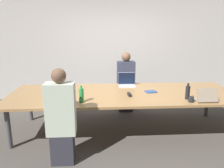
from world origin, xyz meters
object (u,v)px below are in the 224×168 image
object	(u,v)px
laptop_near_left	(64,100)
bottle_near_right	(188,92)
laptop_far_center	(127,82)
cup_near_right	(191,100)
cup_near_left	(50,101)
person_far_center	(126,83)
stapler	(129,95)
bottle_near_left	(81,95)
laptop_near_right	(206,98)
person_near_left	(61,119)

from	to	relation	value
laptop_near_left	bottle_near_right	world-z (taller)	bottle_near_right
laptop_far_center	cup_near_right	distance (m)	1.46
laptop_near_left	cup_near_left	bearing A→B (deg)	-14.11
laptop_far_center	person_far_center	bearing A→B (deg)	85.09
cup_near_left	person_far_center	world-z (taller)	person_far_center
stapler	laptop_near_left	bearing A→B (deg)	-165.91
laptop_near_left	person_far_center	world-z (taller)	person_far_center
laptop_near_left	laptop_far_center	distance (m)	1.61
laptop_near_left	cup_near_right	size ratio (longest dim) A/B	3.61
laptop_near_left	bottle_near_left	bearing A→B (deg)	-152.47
laptop_near_left	laptop_near_right	world-z (taller)	laptop_near_left
laptop_far_center	laptop_near_right	distance (m)	1.62
person_near_left	bottle_near_left	world-z (taller)	person_near_left
laptop_near_left	person_far_center	distance (m)	2.00
person_near_left	bottle_near_right	world-z (taller)	person_near_left
person_near_left	cup_near_left	world-z (taller)	person_near_left
cup_near_left	bottle_near_right	distance (m)	2.26
bottle_near_left	laptop_near_left	bearing A→B (deg)	-152.47
cup_near_left	laptop_far_center	size ratio (longest dim) A/B	0.27
cup_near_right	laptop_near_left	bearing A→B (deg)	-179.65
laptop_near_left	cup_near_left	xyz separation A→B (m)	(-0.23, 0.06, -0.03)
bottle_near_left	laptop_near_right	xyz separation A→B (m)	(2.03, -0.12, -0.05)
cup_near_right	cup_near_left	bearing A→B (deg)	178.86
laptop_near_right	stapler	distance (m)	1.27
stapler	bottle_near_left	bearing A→B (deg)	-168.05
bottle_near_left	cup_near_right	bearing A→B (deg)	-3.86
laptop_near_left	person_near_left	world-z (taller)	person_near_left
person_near_left	cup_near_right	world-z (taller)	person_near_left
cup_near_right	bottle_near_left	bearing A→B (deg)	176.14
laptop_near_right	bottle_near_right	world-z (taller)	bottle_near_right
laptop_near_left	stapler	world-z (taller)	laptop_near_left
cup_near_left	stapler	xyz separation A→B (m)	(1.31, 0.36, -0.02)
laptop_far_center	bottle_near_right	size ratio (longest dim) A/B	1.28
bottle_near_left	bottle_near_right	world-z (taller)	bottle_near_right
person_near_left	laptop_near_left	bearing A→B (deg)	-88.89
cup_near_left	person_near_left	bearing A→B (deg)	-62.92
laptop_far_center	cup_near_right	xyz separation A→B (m)	(0.90, -1.14, -0.04)
cup_near_left	laptop_near_right	size ratio (longest dim) A/B	0.29
cup_near_left	person_far_center	distance (m)	2.10
person_far_center	laptop_near_right	xyz separation A→B (m)	(1.11, -1.61, 0.13)
person_far_center	cup_near_right	bearing A→B (deg)	-61.80
person_near_left	laptop_near_right	bearing A→B (deg)	-169.60
cup_near_left	cup_near_right	world-z (taller)	cup_near_left
cup_near_right	stapler	distance (m)	1.03
bottle_near_left	laptop_far_center	world-z (taller)	same
bottle_near_left	bottle_near_right	bearing A→B (deg)	1.24
person_near_left	person_far_center	bearing A→B (deg)	-119.76
person_near_left	stapler	size ratio (longest dim) A/B	8.97
laptop_near_right	bottle_near_right	distance (m)	0.30
laptop_far_center	laptop_near_left	bearing A→B (deg)	-134.30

